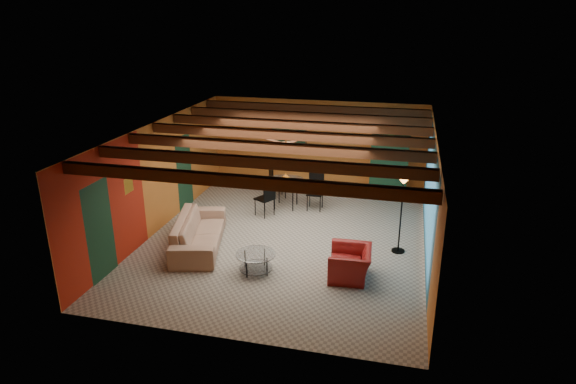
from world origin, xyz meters
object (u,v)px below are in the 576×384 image
(armchair, at_px, (350,263))
(vase, at_px, (286,166))
(potted_plant, at_px, (392,128))
(armoire, at_px, (389,166))
(floor_lamp, at_px, (401,214))
(sofa, at_px, (199,232))
(coffee_table, at_px, (256,263))
(dining_table, at_px, (286,189))

(armchair, distance_m, vase, 4.24)
(armchair, height_order, potted_plant, potted_plant)
(armoire, bearing_deg, floor_lamp, -85.51)
(sofa, xyz_separation_m, armchair, (3.59, -0.60, -0.05))
(sofa, relative_size, coffee_table, 2.99)
(armoire, bearing_deg, potted_plant, 0.00)
(coffee_table, relative_size, floor_lamp, 0.45)
(potted_plant, distance_m, vase, 3.28)
(coffee_table, relative_size, vase, 4.07)
(armchair, xyz_separation_m, coffee_table, (-1.95, -0.25, -0.10))
(sofa, distance_m, armchair, 3.64)
(armoire, bearing_deg, vase, -151.41)
(armchair, distance_m, dining_table, 4.16)
(coffee_table, height_order, dining_table, dining_table)
(sofa, distance_m, floor_lamp, 4.63)
(sofa, height_order, dining_table, dining_table)
(sofa, height_order, coffee_table, sofa)
(dining_table, xyz_separation_m, armoire, (2.72, 1.63, 0.35))
(coffee_table, distance_m, vase, 3.89)
(coffee_table, bearing_deg, dining_table, 94.27)
(armchair, xyz_separation_m, floor_lamp, (0.94, 1.43, 0.61))
(sofa, bearing_deg, dining_table, -39.52)
(vase, bearing_deg, coffee_table, -85.73)
(armoire, xyz_separation_m, vase, (-2.72, -1.63, 0.30))
(armchair, relative_size, vase, 4.72)
(sofa, relative_size, armchair, 2.58)
(armoire, bearing_deg, armchair, -97.84)
(dining_table, distance_m, potted_plant, 3.51)
(coffee_table, bearing_deg, armoire, 65.63)
(vase, bearing_deg, armoire, 31.02)
(coffee_table, bearing_deg, potted_plant, 65.63)
(armoire, relative_size, floor_lamp, 0.97)
(dining_table, distance_m, vase, 0.65)
(dining_table, xyz_separation_m, floor_lamp, (3.17, -2.07, 0.38))
(vase, bearing_deg, potted_plant, 31.02)
(potted_plant, bearing_deg, floor_lamp, -83.08)
(vase, bearing_deg, dining_table, 0.00)
(dining_table, height_order, potted_plant, potted_plant)
(floor_lamp, bearing_deg, armoire, 96.92)
(armoire, bearing_deg, dining_table, -151.41)
(floor_lamp, height_order, potted_plant, potted_plant)
(floor_lamp, height_order, vase, floor_lamp)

